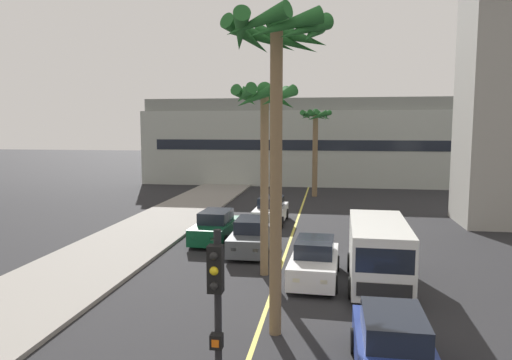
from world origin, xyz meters
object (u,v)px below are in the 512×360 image
(car_queue_second, at_px, (314,261))
(palm_tree_mid_median, at_px, (264,118))
(palm_tree_near_median, at_px, (315,127))
(traffic_light_median_near, at_px, (217,321))
(palm_tree_far_median, at_px, (277,66))
(car_queue_third, at_px, (215,227))
(delivery_van, at_px, (378,251))
(car_queue_fourth, at_px, (271,211))
(car_queue_front, at_px, (252,237))
(car_queue_fifth, at_px, (394,351))

(car_queue_second, relative_size, palm_tree_mid_median, 0.56)
(palm_tree_near_median, bearing_deg, traffic_light_median_near, -90.97)
(traffic_light_median_near, bearing_deg, palm_tree_far_median, 86.69)
(car_queue_third, distance_m, delivery_van, 9.39)
(car_queue_second, bearing_deg, car_queue_fourth, 105.83)
(palm_tree_far_median, bearing_deg, car_queue_front, 103.93)
(car_queue_front, bearing_deg, car_queue_third, 141.70)
(car_queue_fifth, bearing_deg, palm_tree_near_median, 95.44)
(car_queue_front, relative_size, car_queue_fifth, 1.00)
(delivery_van, relative_size, traffic_light_median_near, 1.26)
(car_queue_second, distance_m, palm_tree_mid_median, 5.79)
(car_queue_third, xyz_separation_m, palm_tree_near_median, (4.47, 16.41, 5.03))
(car_queue_second, relative_size, delivery_van, 0.79)
(car_queue_second, height_order, car_queue_third, same)
(car_queue_front, distance_m, palm_tree_mid_median, 6.44)
(palm_tree_near_median, bearing_deg, car_queue_third, -105.25)
(palm_tree_mid_median, distance_m, palm_tree_far_median, 5.46)
(car_queue_front, xyz_separation_m, palm_tree_far_median, (2.11, -8.50, 6.69))
(car_queue_front, xyz_separation_m, car_queue_third, (-2.14, 1.69, 0.00))
(palm_tree_far_median, bearing_deg, car_queue_fourth, 97.61)
(delivery_van, distance_m, traffic_light_median_near, 10.88)
(car_queue_fourth, xyz_separation_m, car_queue_fifth, (5.00, -17.37, 0.00))
(car_queue_third, relative_size, car_queue_fourth, 1.00)
(car_queue_second, height_order, car_queue_fifth, same)
(delivery_van, height_order, palm_tree_far_median, palm_tree_far_median)
(car_queue_front, height_order, traffic_light_median_near, traffic_light_median_near)
(palm_tree_mid_median, height_order, palm_tree_far_median, palm_tree_far_median)
(car_queue_second, bearing_deg, palm_tree_mid_median, 170.17)
(car_queue_fourth, xyz_separation_m, palm_tree_near_median, (2.27, 11.28, 5.03))
(car_queue_fourth, xyz_separation_m, palm_tree_mid_median, (0.99, -10.11, 5.43))
(car_queue_front, bearing_deg, palm_tree_mid_median, -72.28)
(car_queue_second, distance_m, car_queue_fifth, 7.21)
(car_queue_fourth, height_order, palm_tree_far_median, palm_tree_far_median)
(traffic_light_median_near, bearing_deg, car_queue_fourth, 94.70)
(delivery_van, bearing_deg, car_queue_third, 143.08)
(traffic_light_median_near, relative_size, palm_tree_near_median, 0.58)
(car_queue_third, relative_size, car_queue_fifth, 1.01)
(car_queue_front, bearing_deg, traffic_light_median_near, -82.80)
(car_queue_third, xyz_separation_m, car_queue_fourth, (2.21, 5.12, 0.00))
(car_queue_front, distance_m, car_queue_third, 2.73)
(car_queue_fifth, height_order, traffic_light_median_near, traffic_light_median_near)
(car_queue_front, relative_size, car_queue_third, 1.00)
(car_queue_front, bearing_deg, delivery_van, -36.35)
(car_queue_second, relative_size, palm_tree_far_median, 0.47)
(traffic_light_median_near, xyz_separation_m, palm_tree_mid_median, (-0.73, 10.82, 3.44))
(palm_tree_near_median, height_order, palm_tree_mid_median, palm_tree_mid_median)
(car_queue_third, distance_m, palm_tree_near_median, 17.74)
(palm_tree_mid_median, bearing_deg, traffic_light_median_near, -86.14)
(car_queue_fifth, xyz_separation_m, traffic_light_median_near, (-3.27, -3.56, 1.99))
(car_queue_fifth, height_order, palm_tree_mid_median, palm_tree_mid_median)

